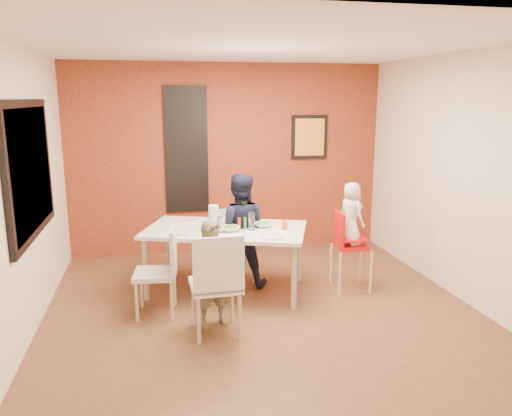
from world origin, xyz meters
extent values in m
plane|color=brown|center=(0.00, 0.00, 0.00)|extent=(4.50, 4.50, 0.00)
cube|color=white|center=(0.00, 0.00, 2.70)|extent=(4.50, 4.50, 0.02)
cube|color=#F1E2C7|center=(0.00, 2.25, 1.35)|extent=(4.50, 0.02, 2.70)
cube|color=#F1E2C7|center=(0.00, -2.25, 1.35)|extent=(4.50, 0.02, 2.70)
cube|color=#F1E2C7|center=(-2.25, 0.00, 1.35)|extent=(0.02, 4.50, 2.70)
cube|color=#F1E2C7|center=(2.25, 0.00, 1.35)|extent=(0.02, 4.50, 2.70)
cube|color=maroon|center=(0.00, 2.23, 1.35)|extent=(4.50, 0.02, 2.70)
cube|color=black|center=(-2.22, 0.20, 1.55)|extent=(0.05, 1.70, 1.30)
cube|color=black|center=(-2.21, 0.20, 1.55)|extent=(0.02, 1.55, 1.15)
cube|color=silver|center=(-0.60, 2.21, 1.50)|extent=(0.55, 0.03, 1.70)
cube|color=black|center=(-0.60, 2.21, 1.50)|extent=(0.60, 0.03, 1.76)
cube|color=black|center=(1.20, 2.21, 1.65)|extent=(0.54, 0.03, 0.64)
cube|color=#F8A437|center=(1.20, 2.19, 1.65)|extent=(0.44, 0.01, 0.54)
cube|color=silver|center=(-0.28, 0.64, 0.73)|extent=(2.04, 1.56, 0.04)
cylinder|color=tan|center=(-1.20, 0.53, 0.36)|extent=(0.06, 0.06, 0.71)
cylinder|color=tan|center=(-0.91, 1.32, 0.36)|extent=(0.06, 0.06, 0.71)
cylinder|color=tan|center=(0.34, -0.03, 0.36)|extent=(0.06, 0.06, 0.71)
cylinder|color=tan|center=(0.63, 0.76, 0.36)|extent=(0.06, 0.06, 0.71)
cube|color=silver|center=(-0.54, -0.41, 0.48)|extent=(0.48, 0.48, 0.05)
cube|color=silver|center=(-0.53, -0.62, 0.74)|extent=(0.47, 0.06, 0.53)
cylinder|color=tan|center=(-0.35, -0.21, 0.23)|extent=(0.04, 0.04, 0.46)
cylinder|color=tan|center=(-0.34, -0.59, 0.23)|extent=(0.04, 0.04, 0.46)
cylinder|color=tan|center=(-0.74, -0.22, 0.23)|extent=(0.04, 0.04, 0.46)
cylinder|color=tan|center=(-0.73, -0.60, 0.23)|extent=(0.04, 0.04, 0.46)
cube|color=silver|center=(-0.10, 0.94, 0.41)|extent=(0.46, 0.46, 0.05)
cube|color=silver|center=(-0.13, 1.12, 0.64)|extent=(0.40, 0.10, 0.46)
cylinder|color=tan|center=(-0.24, 0.75, 0.20)|extent=(0.03, 0.03, 0.40)
cylinder|color=tan|center=(-0.29, 1.07, 0.20)|extent=(0.03, 0.03, 0.40)
cylinder|color=tan|center=(0.09, 0.80, 0.20)|extent=(0.03, 0.03, 0.40)
cylinder|color=tan|center=(0.03, 1.13, 0.20)|extent=(0.03, 0.03, 0.40)
cube|color=beige|center=(-1.10, 0.15, 0.44)|extent=(0.48, 0.48, 0.05)
cube|color=beige|center=(-0.90, 0.12, 0.68)|extent=(0.09, 0.43, 0.49)
cylinder|color=#C7B594|center=(-1.25, 0.34, 0.21)|extent=(0.03, 0.03, 0.42)
cylinder|color=#C7B594|center=(-0.90, 0.30, 0.21)|extent=(0.03, 0.03, 0.42)
cylinder|color=#C7B594|center=(-1.29, -0.01, 0.21)|extent=(0.03, 0.03, 0.42)
cylinder|color=#C7B594|center=(-0.94, -0.05, 0.21)|extent=(0.03, 0.03, 0.42)
cube|color=red|center=(1.15, 0.38, 0.53)|extent=(0.35, 0.35, 0.05)
cube|color=red|center=(1.00, 0.39, 0.75)|extent=(0.05, 0.33, 0.39)
cube|color=red|center=(1.15, 0.38, 0.62)|extent=(0.35, 0.35, 0.02)
cylinder|color=beige|center=(1.32, 0.19, 0.25)|extent=(0.03, 0.03, 0.51)
cylinder|color=beige|center=(0.96, 0.21, 0.25)|extent=(0.03, 0.03, 0.51)
cylinder|color=beige|center=(1.35, 0.55, 0.25)|extent=(0.03, 0.03, 0.51)
cylinder|color=beige|center=(0.98, 0.58, 0.25)|extent=(0.03, 0.03, 0.51)
imported|color=brown|center=(-0.54, -0.25, 0.53)|extent=(0.45, 0.37, 1.07)
imported|color=black|center=(-0.10, 0.78, 0.68)|extent=(0.76, 0.64, 1.36)
imported|color=white|center=(1.13, 0.38, 0.92)|extent=(0.34, 0.41, 0.72)
cube|color=white|center=(-0.81, 0.52, 0.76)|extent=(0.25, 0.25, 0.01)
cube|color=white|center=(-0.12, 0.91, 0.76)|extent=(0.26, 0.26, 0.01)
cube|color=white|center=(0.15, 0.16, 0.76)|extent=(0.25, 0.25, 0.01)
cube|color=white|center=(-0.71, 1.16, 0.76)|extent=(0.26, 0.26, 0.01)
imported|color=white|center=(-0.25, 0.51, 0.78)|extent=(0.23, 0.23, 0.05)
imported|color=white|center=(0.15, 0.61, 0.78)|extent=(0.20, 0.20, 0.05)
cylinder|color=black|center=(-0.07, 0.64, 0.91)|extent=(0.08, 0.08, 0.31)
cylinder|color=silver|center=(-0.37, 0.46, 0.84)|extent=(0.06, 0.06, 0.18)
cylinder|color=white|center=(-0.01, 0.50, 0.86)|extent=(0.07, 0.07, 0.21)
cylinder|color=silver|center=(-0.41, 0.69, 0.88)|extent=(0.12, 0.12, 0.26)
cylinder|color=red|center=(-0.14, 0.57, 0.82)|extent=(0.04, 0.04, 0.14)
cylinder|color=#327025|center=(-0.08, 0.54, 0.82)|extent=(0.04, 0.04, 0.14)
cylinder|color=brown|center=(-0.16, 0.62, 0.82)|extent=(0.04, 0.04, 0.14)
cylinder|color=#D25B17|center=(0.36, 0.45, 0.81)|extent=(0.06, 0.06, 0.11)
camera|label=1|loc=(-1.07, -4.84, 2.21)|focal=35.00mm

